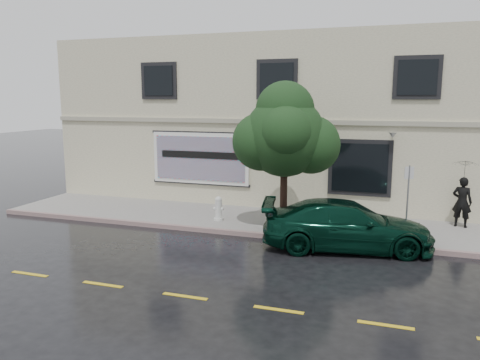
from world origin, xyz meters
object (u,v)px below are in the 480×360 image
(pedestrian, at_px, (462,202))
(street_tree, at_px, (285,137))
(car, at_px, (347,225))
(fire_hydrant, at_px, (219,209))

(pedestrian, xyz_separation_m, street_tree, (-5.69, -2.19, 2.24))
(pedestrian, bearing_deg, car, 58.99)
(street_tree, xyz_separation_m, fire_hydrant, (-2.47, 0.38, -2.68))
(street_tree, bearing_deg, pedestrian, 21.03)
(car, height_order, pedestrian, pedestrian)
(fire_hydrant, bearing_deg, pedestrian, 5.18)
(car, relative_size, pedestrian, 2.90)
(car, bearing_deg, street_tree, 54.35)
(pedestrian, height_order, street_tree, street_tree)
(pedestrian, bearing_deg, street_tree, 37.84)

